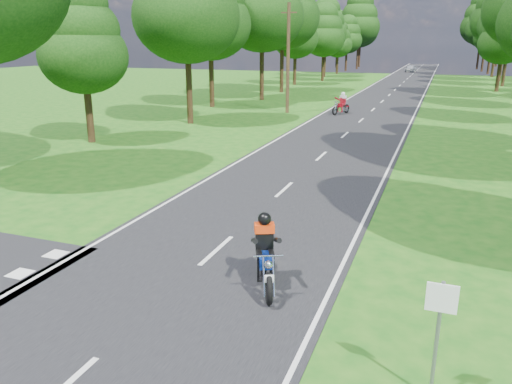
% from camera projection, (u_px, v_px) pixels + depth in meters
% --- Properties ---
extents(ground, '(160.00, 160.00, 0.00)m').
position_uv_depth(ground, '(180.00, 284.00, 11.40)').
color(ground, '#155012').
rests_on(ground, ground).
extents(main_road, '(7.00, 140.00, 0.02)m').
position_uv_depth(main_road, '(395.00, 90.00, 56.23)').
color(main_road, black).
rests_on(main_road, ground).
extents(road_markings, '(7.40, 140.00, 0.01)m').
position_uv_depth(road_markings, '(392.00, 91.00, 54.59)').
color(road_markings, silver).
rests_on(road_markings, main_road).
extents(treeline, '(40.00, 115.35, 14.78)m').
position_uv_depth(treeline, '(420.00, 16.00, 62.37)').
color(treeline, black).
rests_on(treeline, ground).
extents(telegraph_pole, '(1.20, 0.26, 8.00)m').
position_uv_depth(telegraph_pole, '(288.00, 58.00, 37.32)').
color(telegraph_pole, '#382616').
rests_on(telegraph_pole, ground).
extents(road_sign, '(0.45, 0.07, 2.00)m').
position_uv_depth(road_sign, '(439.00, 322.00, 7.37)').
color(road_sign, slate).
rests_on(road_sign, ground).
extents(rider_near_blue, '(1.44, 2.10, 1.67)m').
position_uv_depth(rider_near_blue, '(265.00, 251.00, 11.07)').
color(rider_near_blue, navy).
rests_on(rider_near_blue, main_road).
extents(rider_far_red, '(1.31, 2.08, 1.64)m').
position_uv_depth(rider_far_red, '(341.00, 103.00, 37.35)').
color(rider_far_red, '#A40C1A').
rests_on(rider_far_red, main_road).
extents(distant_car, '(2.02, 3.79, 1.23)m').
position_uv_depth(distant_car, '(411.00, 68.00, 88.27)').
color(distant_car, silver).
rests_on(distant_car, main_road).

